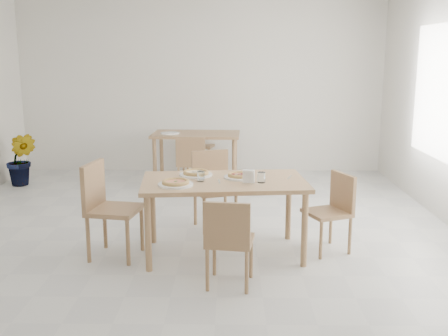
{
  "coord_description": "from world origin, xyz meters",
  "views": [
    {
      "loc": [
        0.48,
        -5.24,
        1.92
      ],
      "look_at": [
        0.42,
        -0.35,
        0.87
      ],
      "focal_mm": 42.0,
      "sensor_mm": 36.0,
      "label": 1
    }
  ],
  "objects_px": {
    "tumbler_b": "(201,176)",
    "chair_back_n": "(203,141)",
    "plate_pepperoni": "(239,177)",
    "second_table": "(196,139)",
    "main_table": "(224,188)",
    "plate_margherita": "(176,184)",
    "napkin_holder": "(249,177)",
    "chair_north": "(213,183)",
    "pizza_pepperoni": "(239,175)",
    "pizza_mushroom": "(196,172)",
    "plate_empty": "(170,133)",
    "chair_south": "(229,237)",
    "chair_east": "(333,206)",
    "chair_back_s": "(192,160)",
    "pizza_margherita": "(176,182)",
    "potted_plant": "(21,159)",
    "chair_west": "(106,203)",
    "tumbler_a": "(261,177)",
    "plate_mushroom": "(196,175)"
  },
  "relations": [
    {
      "from": "tumbler_b",
      "to": "chair_back_n",
      "type": "height_order",
      "value": "chair_back_n"
    },
    {
      "from": "plate_pepperoni",
      "to": "second_table",
      "type": "xyz_separation_m",
      "value": [
        -0.62,
        3.02,
        -0.1
      ]
    },
    {
      "from": "main_table",
      "to": "tumbler_b",
      "type": "bearing_deg",
      "value": -173.61
    },
    {
      "from": "plate_margherita",
      "to": "napkin_holder",
      "type": "height_order",
      "value": "napkin_holder"
    },
    {
      "from": "tumbler_b",
      "to": "plate_pepperoni",
      "type": "bearing_deg",
      "value": 19.12
    },
    {
      "from": "chair_north",
      "to": "pizza_pepperoni",
      "type": "bearing_deg",
      "value": -89.62
    },
    {
      "from": "main_table",
      "to": "pizza_mushroom",
      "type": "relative_size",
      "value": 5.77
    },
    {
      "from": "tumbler_b",
      "to": "plate_empty",
      "type": "xyz_separation_m",
      "value": [
        -0.64,
        3.07,
        -0.04
      ]
    },
    {
      "from": "chair_south",
      "to": "pizza_pepperoni",
      "type": "relative_size",
      "value": 3.45
    },
    {
      "from": "chair_east",
      "to": "chair_back_n",
      "type": "xyz_separation_m",
      "value": [
        -1.5,
        3.77,
        0.05
      ]
    },
    {
      "from": "chair_back_s",
      "to": "chair_back_n",
      "type": "relative_size",
      "value": 0.96
    },
    {
      "from": "pizza_margherita",
      "to": "napkin_holder",
      "type": "relative_size",
      "value": 2.5
    },
    {
      "from": "pizza_margherita",
      "to": "potted_plant",
      "type": "distance_m",
      "value": 3.99
    },
    {
      "from": "plate_margherita",
      "to": "plate_empty",
      "type": "bearing_deg",
      "value": 97.37
    },
    {
      "from": "plate_margherita",
      "to": "plate_pepperoni",
      "type": "xyz_separation_m",
      "value": [
        0.59,
        0.3,
        0.0
      ]
    },
    {
      "from": "pizza_margherita",
      "to": "plate_empty",
      "type": "bearing_deg",
      "value": 97.37
    },
    {
      "from": "pizza_pepperoni",
      "to": "chair_back_s",
      "type": "height_order",
      "value": "chair_back_s"
    },
    {
      "from": "chair_south",
      "to": "chair_west",
      "type": "relative_size",
      "value": 0.83
    },
    {
      "from": "chair_back_n",
      "to": "pizza_pepperoni",
      "type": "bearing_deg",
      "value": -67.28
    },
    {
      "from": "plate_margherita",
      "to": "napkin_holder",
      "type": "relative_size",
      "value": 2.49
    },
    {
      "from": "chair_south",
      "to": "tumbler_a",
      "type": "xyz_separation_m",
      "value": [
        0.31,
        0.68,
        0.35
      ]
    },
    {
      "from": "tumbler_a",
      "to": "second_table",
      "type": "xyz_separation_m",
      "value": [
        -0.82,
        3.2,
        -0.14
      ]
    },
    {
      "from": "chair_south",
      "to": "chair_west",
      "type": "bearing_deg",
      "value": -22.54
    },
    {
      "from": "pizza_mushroom",
      "to": "pizza_pepperoni",
      "type": "xyz_separation_m",
      "value": [
        0.43,
        -0.11,
        0.0
      ]
    },
    {
      "from": "plate_mushroom",
      "to": "chair_north",
      "type": "bearing_deg",
      "value": 77.84
    },
    {
      "from": "main_table",
      "to": "pizza_margherita",
      "type": "distance_m",
      "value": 0.51
    },
    {
      "from": "plate_mushroom",
      "to": "second_table",
      "type": "distance_m",
      "value": 2.92
    },
    {
      "from": "second_table",
      "to": "chair_back_n",
      "type": "relative_size",
      "value": 1.57
    },
    {
      "from": "pizza_margherita",
      "to": "second_table",
      "type": "xyz_separation_m",
      "value": [
        -0.03,
        3.32,
        -0.13
      ]
    },
    {
      "from": "chair_east",
      "to": "napkin_holder",
      "type": "height_order",
      "value": "napkin_holder"
    },
    {
      "from": "tumbler_a",
      "to": "pizza_pepperoni",
      "type": "bearing_deg",
      "value": 139.73
    },
    {
      "from": "plate_margherita",
      "to": "pizza_mushroom",
      "type": "distance_m",
      "value": 0.44
    },
    {
      "from": "chair_west",
      "to": "pizza_mushroom",
      "type": "bearing_deg",
      "value": -63.7
    },
    {
      "from": "chair_back_n",
      "to": "plate_empty",
      "type": "height_order",
      "value": "chair_back_n"
    },
    {
      "from": "second_table",
      "to": "plate_margherita",
      "type": "bearing_deg",
      "value": -87.42
    },
    {
      "from": "pizza_margherita",
      "to": "tumbler_a",
      "type": "relative_size",
      "value": 3.31
    },
    {
      "from": "chair_north",
      "to": "pizza_mushroom",
      "type": "bearing_deg",
      "value": -121.45
    },
    {
      "from": "plate_pepperoni",
      "to": "tumbler_b",
      "type": "relative_size",
      "value": 3.13
    },
    {
      "from": "pizza_margherita",
      "to": "chair_back_n",
      "type": "bearing_deg",
      "value": 89.51
    },
    {
      "from": "chair_west",
      "to": "tumbler_b",
      "type": "height_order",
      "value": "chair_west"
    },
    {
      "from": "potted_plant",
      "to": "pizza_pepperoni",
      "type": "bearing_deg",
      "value": -39.7
    },
    {
      "from": "pizza_pepperoni",
      "to": "tumbler_a",
      "type": "xyz_separation_m",
      "value": [
        0.21,
        -0.18,
        0.02
      ]
    },
    {
      "from": "chair_west",
      "to": "napkin_holder",
      "type": "relative_size",
      "value": 7.09
    },
    {
      "from": "plate_pepperoni",
      "to": "pizza_mushroom",
      "type": "height_order",
      "value": "pizza_mushroom"
    },
    {
      "from": "main_table",
      "to": "chair_south",
      "type": "distance_m",
      "value": 0.81
    },
    {
      "from": "tumbler_b",
      "to": "napkin_holder",
      "type": "distance_m",
      "value": 0.46
    },
    {
      "from": "main_table",
      "to": "chair_west",
      "type": "relative_size",
      "value": 1.77
    },
    {
      "from": "chair_south",
      "to": "napkin_holder",
      "type": "distance_m",
      "value": 0.76
    },
    {
      "from": "plate_pepperoni",
      "to": "chair_back_n",
      "type": "height_order",
      "value": "chair_back_n"
    },
    {
      "from": "pizza_margherita",
      "to": "chair_north",
      "type": "bearing_deg",
      "value": 74.21
    }
  ]
}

